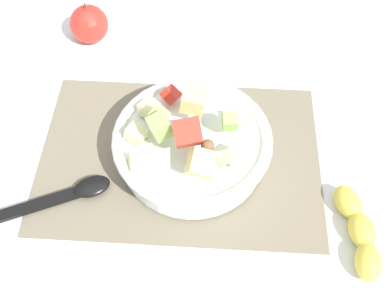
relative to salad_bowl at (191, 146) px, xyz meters
The scene contains 6 objects.
ground_plane 0.05m from the salad_bowl, 13.82° to the right, with size 2.40×2.40×0.00m, color silver.
placemat 0.04m from the salad_bowl, 13.82° to the right, with size 0.45×0.31×0.01m, color #756B56.
salad_bowl is the anchor object (origin of this frame).
serving_spoon 0.20m from the salad_bowl, 23.88° to the left, with size 0.19×0.10×0.01m.
whole_apple 0.34m from the salad_bowl, 52.23° to the right, with size 0.07×0.07×0.08m.
banana_whole 0.27m from the salad_bowl, 154.39° to the left, with size 0.06×0.15×0.04m.
Camera 1 is at (-0.04, 0.42, 0.63)m, focal length 44.21 mm.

